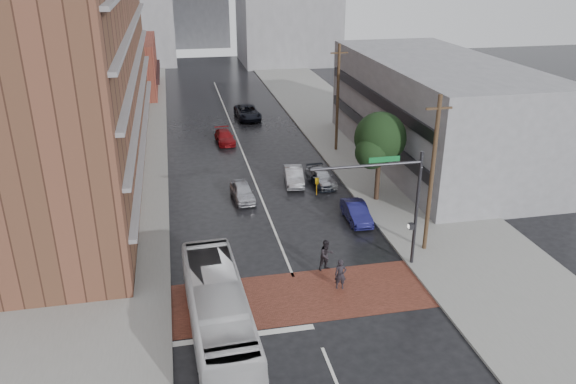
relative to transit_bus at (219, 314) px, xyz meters
name	(u,v)px	position (x,y,z in m)	size (l,w,h in m)	color
ground	(303,301)	(4.72, 2.40, -1.54)	(160.00, 160.00, 0.00)	black
crosswalk	(301,296)	(4.72, 2.90, -1.53)	(14.00, 5.00, 0.02)	brown
sidewalk_west	(117,161)	(-6.78, 27.40, -1.46)	(9.00, 90.00, 0.15)	gray
sidewalk_east	(359,145)	(16.22, 27.40, -1.46)	(9.00, 90.00, 0.15)	gray
apartment_block	(62,0)	(-9.28, 26.40, 12.46)	(10.00, 44.00, 28.00)	brown
storefront_west	(126,66)	(-7.28, 56.40, 1.96)	(8.00, 16.00, 7.00)	brown
building_east	(434,111)	(21.22, 22.40, 2.96)	(11.00, 26.00, 9.00)	gray
street_tree	(380,141)	(13.24, 14.44, 3.20)	(4.20, 4.10, 6.90)	#332319
signal_mast	(394,194)	(10.57, 4.90, 3.20)	(6.50, 0.30, 7.20)	#2D2D33
utility_pole_near	(432,175)	(13.52, 6.40, 3.60)	(1.60, 0.26, 10.00)	#473321
utility_pole_far	(338,98)	(13.52, 26.40, 3.60)	(1.60, 0.26, 10.00)	#473321
transit_bus	(219,314)	(0.00, 0.00, 0.00)	(2.58, 11.03, 3.07)	silver
pedestrian_a	(340,274)	(7.03, 3.23, -0.64)	(0.65, 0.43, 1.79)	black
pedestrian_b	(326,255)	(6.82, 5.40, -0.58)	(0.93, 0.72, 1.91)	black
car_travel_a	(242,192)	(3.29, 16.65, -0.87)	(1.56, 3.89, 1.33)	#B6B7BF
car_travel_b	(294,176)	(7.80, 19.04, -0.86)	(1.42, 4.08, 1.35)	#B7B9C0
car_travel_c	(225,137)	(3.38, 30.99, -0.93)	(1.68, 4.14, 1.20)	maroon
suv_travel	(247,112)	(6.83, 39.46, -0.79)	(2.48, 5.37, 1.49)	black
car_parked_near	(356,212)	(10.62, 11.35, -0.88)	(1.38, 3.97, 1.31)	#15154C
car_parked_mid	(321,178)	(9.92, 18.40, -0.95)	(1.65, 4.06, 1.18)	black
car_parked_far	(321,177)	(9.92, 18.40, -0.86)	(1.59, 3.96, 1.35)	#AEB0B6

